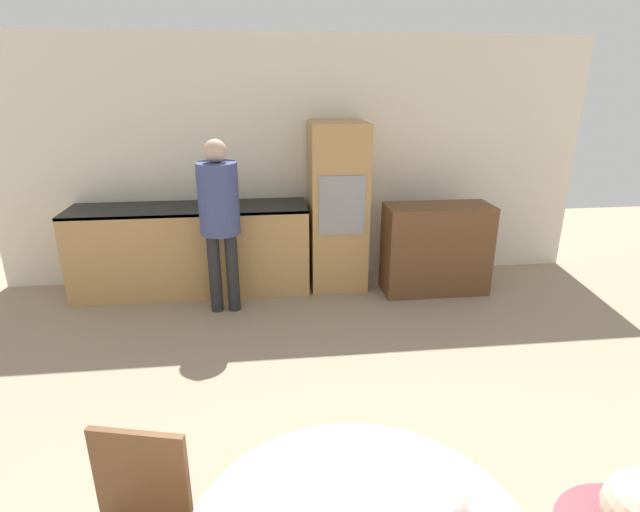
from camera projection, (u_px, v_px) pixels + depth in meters
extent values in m
cube|color=silver|center=(296.00, 162.00, 5.41)|extent=(6.40, 0.05, 2.60)
cube|color=tan|center=(192.00, 250.00, 5.24)|extent=(2.42, 0.60, 0.92)
cube|color=black|center=(188.00, 208.00, 5.09)|extent=(2.42, 0.60, 0.03)
cube|color=tan|center=(337.00, 207.00, 5.28)|extent=(0.59, 0.58, 1.75)
cube|color=gray|center=(342.00, 206.00, 4.98)|extent=(0.47, 0.01, 0.60)
cube|color=brown|center=(436.00, 249.00, 5.24)|extent=(1.09, 0.45, 0.94)
cube|color=brown|center=(142.00, 484.00, 1.92)|extent=(0.38, 0.12, 0.49)
cylinder|color=#262628|center=(215.00, 273.00, 4.81)|extent=(0.12, 0.12, 0.79)
cylinder|color=#262628|center=(233.00, 272.00, 4.82)|extent=(0.12, 0.12, 0.79)
cylinder|color=#3D477A|center=(218.00, 199.00, 4.57)|extent=(0.37, 0.37, 0.66)
sphere|color=tan|center=(215.00, 151.00, 4.42)|extent=(0.21, 0.21, 0.21)
cylinder|color=white|center=(462.00, 499.00, 1.74)|extent=(0.06, 0.06, 0.08)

